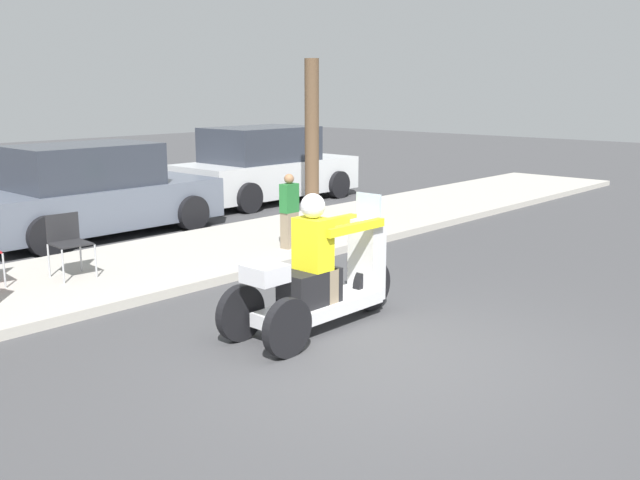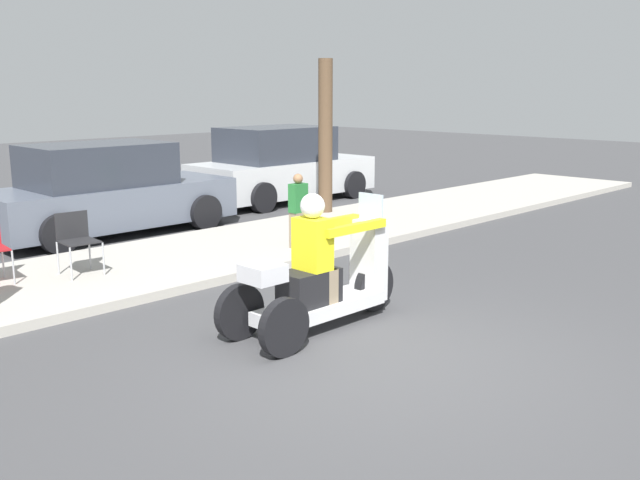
{
  "view_description": "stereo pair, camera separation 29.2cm",
  "coord_description": "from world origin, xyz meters",
  "px_view_note": "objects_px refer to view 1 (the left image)",
  "views": [
    {
      "loc": [
        -5.18,
        -3.92,
        2.56
      ],
      "look_at": [
        0.24,
        1.07,
        0.98
      ],
      "focal_mm": 40.0,
      "sensor_mm": 36.0,
      "label": 1
    },
    {
      "loc": [
        -4.98,
        -4.13,
        2.56
      ],
      "look_at": [
        0.24,
        1.07,
        0.98
      ],
      "focal_mm": 40.0,
      "sensor_mm": 36.0,
      "label": 2
    }
  ],
  "objects_px": {
    "folding_chair_set_back": "(67,238)",
    "tree_trunk": "(312,137)",
    "parked_car_lot_right": "(265,167)",
    "parked_car_lot_far": "(93,193)",
    "motorcycle_trike": "(321,281)",
    "spectator_far_back": "(289,212)"
  },
  "relations": [
    {
      "from": "parked_car_lot_right",
      "to": "tree_trunk",
      "type": "relative_size",
      "value": 1.45
    },
    {
      "from": "motorcycle_trike",
      "to": "tree_trunk",
      "type": "relative_size",
      "value": 0.77
    },
    {
      "from": "motorcycle_trike",
      "to": "parked_car_lot_far",
      "type": "xyz_separation_m",
      "value": [
        0.94,
        6.27,
        0.22
      ]
    },
    {
      "from": "folding_chair_set_back",
      "to": "parked_car_lot_far",
      "type": "relative_size",
      "value": 0.19
    },
    {
      "from": "folding_chair_set_back",
      "to": "tree_trunk",
      "type": "bearing_deg",
      "value": 10.38
    },
    {
      "from": "parked_car_lot_far",
      "to": "tree_trunk",
      "type": "distance_m",
      "value": 4.3
    },
    {
      "from": "parked_car_lot_right",
      "to": "tree_trunk",
      "type": "bearing_deg",
      "value": -110.18
    },
    {
      "from": "parked_car_lot_far",
      "to": "parked_car_lot_right",
      "type": "bearing_deg",
      "value": 7.81
    },
    {
      "from": "folding_chair_set_back",
      "to": "parked_car_lot_far",
      "type": "bearing_deg",
      "value": 54.21
    },
    {
      "from": "spectator_far_back",
      "to": "tree_trunk",
      "type": "height_order",
      "value": "tree_trunk"
    },
    {
      "from": "tree_trunk",
      "to": "motorcycle_trike",
      "type": "bearing_deg",
      "value": -135.93
    },
    {
      "from": "parked_car_lot_right",
      "to": "motorcycle_trike",
      "type": "bearing_deg",
      "value": -129.31
    },
    {
      "from": "folding_chair_set_back",
      "to": "parked_car_lot_far",
      "type": "xyz_separation_m",
      "value": [
        1.91,
        2.64,
        0.13
      ]
    },
    {
      "from": "tree_trunk",
      "to": "folding_chair_set_back",
      "type": "bearing_deg",
      "value": -169.62
    },
    {
      "from": "spectator_far_back",
      "to": "parked_car_lot_right",
      "type": "bearing_deg",
      "value": 50.75
    },
    {
      "from": "parked_car_lot_far",
      "to": "tree_trunk",
      "type": "xyz_separation_m",
      "value": [
        3.9,
        -1.58,
        0.86
      ]
    },
    {
      "from": "parked_car_lot_far",
      "to": "motorcycle_trike",
      "type": "bearing_deg",
      "value": -98.52
    },
    {
      "from": "spectator_far_back",
      "to": "folding_chair_set_back",
      "type": "bearing_deg",
      "value": 163.27
    },
    {
      "from": "folding_chair_set_back",
      "to": "parked_car_lot_right",
      "type": "bearing_deg",
      "value": 26.41
    },
    {
      "from": "tree_trunk",
      "to": "spectator_far_back",
      "type": "bearing_deg",
      "value": -142.74
    },
    {
      "from": "folding_chair_set_back",
      "to": "parked_car_lot_right",
      "type": "xyz_separation_m",
      "value": [
        6.63,
        3.29,
        0.16
      ]
    },
    {
      "from": "motorcycle_trike",
      "to": "spectator_far_back",
      "type": "relative_size",
      "value": 2.01
    }
  ]
}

